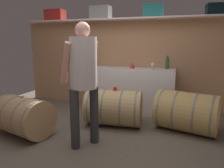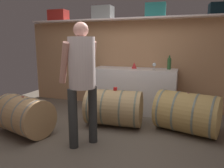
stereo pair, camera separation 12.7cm
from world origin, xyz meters
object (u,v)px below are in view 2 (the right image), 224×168
(toolcase_red, at_px, (58,16))
(wine_barrel_near, at_px, (114,108))
(toolcase_black, at_px, (218,9))
(toolcase_teal, at_px, (155,10))
(wine_bottle_green, at_px, (169,63))
(wine_glass, at_px, (154,65))
(wine_barrel_far, at_px, (24,115))
(toolcase_grey, at_px, (103,13))
(work_cabinet, at_px, (134,90))
(winemaker_pouring, at_px, (82,72))
(wine_barrel_flank, at_px, (187,113))
(red_funnel, at_px, (134,65))
(tasting_cup, at_px, (115,89))

(toolcase_red, bearing_deg, wine_barrel_near, -34.07)
(toolcase_black, bearing_deg, toolcase_red, 175.49)
(toolcase_teal, distance_m, wine_bottle_green, 1.10)
(wine_glass, relative_size, wine_barrel_near, 0.14)
(wine_barrel_far, bearing_deg, toolcase_grey, 88.40)
(toolcase_red, distance_m, wine_bottle_green, 2.79)
(toolcase_grey, height_order, toolcase_teal, toolcase_teal)
(toolcase_red, height_order, wine_bottle_green, toolcase_red)
(wine_bottle_green, xyz_separation_m, wine_barrel_near, (-0.82, -1.01, -0.72))
(wine_bottle_green, distance_m, wine_glass, 0.35)
(work_cabinet, relative_size, winemaker_pouring, 1.02)
(work_cabinet, height_order, winemaker_pouring, winemaker_pouring)
(work_cabinet, bearing_deg, winemaker_pouring, -100.01)
(toolcase_red, bearing_deg, winemaker_pouring, -52.53)
(wine_barrel_near, relative_size, wine_barrel_far, 1.00)
(wine_barrel_near, height_order, winemaker_pouring, winemaker_pouring)
(toolcase_red, distance_m, wine_barrel_flank, 3.59)
(red_funnel, xyz_separation_m, wine_barrel_near, (-0.12, -0.94, -0.65))
(work_cabinet, xyz_separation_m, winemaker_pouring, (-0.31, -1.75, 0.58))
(toolcase_black, height_order, wine_glass, toolcase_black)
(toolcase_red, height_order, toolcase_teal, toolcase_teal)
(wine_barrel_near, bearing_deg, wine_glass, 50.37)
(wine_barrel_flank, xyz_separation_m, tasting_cup, (-1.18, -0.09, 0.33))
(wine_barrel_far, bearing_deg, wine_barrel_near, 48.55)
(toolcase_red, bearing_deg, wine_barrel_far, -75.78)
(winemaker_pouring, bearing_deg, toolcase_teal, 18.49)
(wine_barrel_flank, height_order, winemaker_pouring, winemaker_pouring)
(toolcase_red, distance_m, wine_barrel_near, 2.73)
(toolcase_red, relative_size, wine_barrel_flank, 0.40)
(toolcase_teal, relative_size, winemaker_pouring, 0.24)
(red_funnel, bearing_deg, toolcase_red, 174.25)
(toolcase_grey, relative_size, winemaker_pouring, 0.25)
(toolcase_red, distance_m, wine_barrel_far, 2.68)
(toolcase_grey, height_order, toolcase_black, toolcase_grey)
(red_funnel, bearing_deg, toolcase_grey, 165.99)
(toolcase_grey, xyz_separation_m, winemaker_pouring, (0.47, -1.98, -1.04))
(red_funnel, height_order, tasting_cup, red_funnel)
(work_cabinet, distance_m, wine_barrel_flank, 1.35)
(toolcase_grey, relative_size, tasting_cup, 6.54)
(toolcase_teal, relative_size, wine_glass, 2.86)
(red_funnel, bearing_deg, winemaker_pouring, -99.47)
(wine_barrel_near, bearing_deg, toolcase_red, 142.95)
(toolcase_grey, xyz_separation_m, tasting_cup, (0.66, -1.13, -1.42))
(tasting_cup, distance_m, winemaker_pouring, 0.95)
(wine_bottle_green, relative_size, red_funnel, 2.14)
(toolcase_black, relative_size, winemaker_pouring, 0.19)
(toolcase_red, bearing_deg, work_cabinet, -8.10)
(toolcase_teal, height_order, wine_glass, toolcase_teal)
(toolcase_grey, height_order, tasting_cup, toolcase_grey)
(toolcase_teal, xyz_separation_m, wine_barrel_far, (-1.72, -1.94, -1.77))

